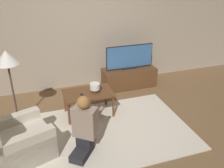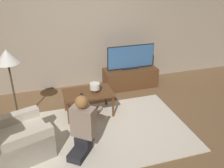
% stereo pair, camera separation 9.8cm
% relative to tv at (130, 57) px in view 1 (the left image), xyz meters
% --- Properties ---
extents(ground_plane, '(10.00, 10.00, 0.00)m').
position_rel_tv_xyz_m(ground_plane, '(-1.09, -1.49, -0.71)').
color(ground_plane, brown).
extents(wall_back, '(10.00, 0.06, 2.60)m').
position_rel_tv_xyz_m(wall_back, '(-1.09, 0.44, 0.59)').
color(wall_back, tan).
rests_on(wall_back, ground_plane).
extents(rug, '(2.94, 1.85, 0.02)m').
position_rel_tv_xyz_m(rug, '(-1.09, -1.49, -0.70)').
color(rug, beige).
rests_on(rug, ground_plane).
extents(tv_stand, '(1.18, 0.47, 0.43)m').
position_rel_tv_xyz_m(tv_stand, '(0.00, -0.00, -0.49)').
color(tv_stand, brown).
rests_on(tv_stand, ground_plane).
extents(tv, '(1.06, 0.08, 0.53)m').
position_rel_tv_xyz_m(tv, '(0.00, 0.00, 0.00)').
color(tv, black).
rests_on(tv, tv_stand).
extents(coffee_table, '(0.88, 0.54, 0.46)m').
position_rel_tv_xyz_m(coffee_table, '(-1.14, -0.87, -0.29)').
color(coffee_table, brown).
rests_on(coffee_table, ground_plane).
extents(floor_lamp, '(0.38, 0.38, 1.35)m').
position_rel_tv_xyz_m(floor_lamp, '(-2.38, -0.79, 0.43)').
color(floor_lamp, '#4C4233').
rests_on(floor_lamp, ground_plane).
extents(armchair, '(1.02, 0.93, 0.92)m').
position_rel_tv_xyz_m(armchair, '(-2.39, -1.67, -0.42)').
color(armchair, beige).
rests_on(armchair, ground_plane).
extents(person_kneeling, '(0.66, 0.75, 0.91)m').
position_rel_tv_xyz_m(person_kneeling, '(-1.42, -1.82, -0.25)').
color(person_kneeling, '#232328').
rests_on(person_kneeling, rug).
extents(table_lamp, '(0.18, 0.18, 0.17)m').
position_rel_tv_xyz_m(table_lamp, '(-1.02, -0.90, -0.14)').
color(table_lamp, '#4C3823').
rests_on(table_lamp, coffee_table).
extents(remote, '(0.04, 0.15, 0.02)m').
position_rel_tv_xyz_m(remote, '(-1.27, -0.98, -0.23)').
color(remote, black).
rests_on(remote, coffee_table).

